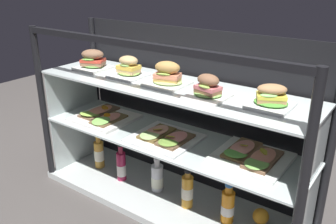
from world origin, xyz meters
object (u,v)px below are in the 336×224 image
Objects in this scene: plated_roll_sandwich_left_of_center at (271,99)px; juice_bottle_front_right_end at (187,191)px; orange_fruit_beside_bottles at (261,216)px; juice_bottle_front_fourth at (157,178)px; plated_roll_sandwich_far_left at (208,89)px; open_sandwich_tray_far_left at (165,137)px; plated_roll_sandwich_right_of_center at (129,69)px; juice_bottle_near_post at (228,206)px; open_sandwich_tray_center at (103,117)px; plated_roll_sandwich_far_right at (168,76)px; juice_bottle_back_left at (99,154)px; plated_roll_sandwich_mid_left at (93,61)px; open_sandwich_tray_mid_right at (251,157)px; juice_bottle_tucked_behind at (121,166)px.

juice_bottle_front_right_end is (-0.40, -0.01, -0.61)m from plated_roll_sandwich_left_of_center.
juice_bottle_front_fourth is at bearing -173.79° from orange_fruit_beside_bottles.
open_sandwich_tray_far_left is (-0.26, 0.02, -0.32)m from plated_roll_sandwich_far_left.
juice_bottle_near_post is (0.64, -0.00, -0.62)m from plated_roll_sandwich_right_of_center.
open_sandwich_tray_center is (-0.20, -0.03, -0.32)m from plated_roll_sandwich_right_of_center.
plated_roll_sandwich_far_right is 0.84m from juice_bottle_back_left.
open_sandwich_tray_far_left is at bearing -8.51° from plated_roll_sandwich_right_of_center.
plated_roll_sandwich_mid_left reaches higher than plated_roll_sandwich_far_left.
open_sandwich_tray_center is at bearing -178.21° from juice_bottle_near_post.
plated_roll_sandwich_far_right reaches higher than plated_roll_sandwich_far_left.
orange_fruit_beside_bottles is at bearing 29.13° from juice_bottle_near_post.
plated_roll_sandwich_far_left is at bearing -4.63° from juice_bottle_back_left.
plated_roll_sandwich_right_of_center is (0.27, 0.01, -0.00)m from plated_roll_sandwich_mid_left.
open_sandwich_tray_far_left is at bearing -83.86° from plated_roll_sandwich_far_right.
open_sandwich_tray_mid_right is (-0.08, 0.03, -0.32)m from plated_roll_sandwich_left_of_center.
open_sandwich_tray_mid_right is at bearing 3.28° from juice_bottle_tucked_behind.
open_sandwich_tray_mid_right is at bearing 3.84° from plated_roll_sandwich_far_right.
juice_bottle_front_right_end is (0.48, 0.01, 0.00)m from juice_bottle_tucked_behind.
plated_roll_sandwich_far_left is 0.28m from plated_roll_sandwich_left_of_center.
plated_roll_sandwich_mid_left is at bearing 165.88° from open_sandwich_tray_center.
juice_bottle_front_fourth is at bearing 178.11° from juice_bottle_near_post.
juice_bottle_back_left is at bearing 175.37° from plated_roll_sandwich_far_left.
juice_bottle_front_fourth is at bearing 150.10° from open_sandwich_tray_far_left.
plated_roll_sandwich_far_left is (0.53, -0.06, -0.00)m from plated_roll_sandwich_right_of_center.
juice_bottle_front_right_end reaches higher than juice_bottle_near_post.
open_sandwich_tray_far_left is 0.47m from open_sandwich_tray_mid_right.
plated_roll_sandwich_far_left is at bearing -3.45° from juice_bottle_tucked_behind.
juice_bottle_front_fourth is at bearing 3.07° from plated_roll_sandwich_mid_left.
plated_roll_sandwich_far_left reaches higher than juice_bottle_back_left.
juice_bottle_tucked_behind reaches higher than juice_bottle_front_fourth.
plated_roll_sandwich_far_right is at bearing 168.92° from plated_roll_sandwich_far_left.
plated_roll_sandwich_right_of_center is 0.74× the size of juice_bottle_tucked_behind.
juice_bottle_back_left is 1.08× the size of juice_bottle_front_fourth.
open_sandwich_tray_mid_right is (1.01, 0.03, -0.32)m from plated_roll_sandwich_mid_left.
plated_roll_sandwich_far_right is 0.57× the size of open_sandwich_tray_center.
plated_roll_sandwich_left_of_center is 1.27m from juice_bottle_back_left.
plated_roll_sandwich_mid_left is 1.02× the size of plated_roll_sandwich_left_of_center.
juice_bottle_tucked_behind is at bearing 177.27° from open_sandwich_tray_far_left.
juice_bottle_tucked_behind is (-0.34, 0.02, -0.30)m from open_sandwich_tray_far_left.
open_sandwich_tray_far_left is at bearing -172.28° from open_sandwich_tray_mid_right.
plated_roll_sandwich_far_right is at bearing -1.89° from plated_roll_sandwich_right_of_center.
plated_roll_sandwich_far_right is 0.71m from juice_bottle_tucked_behind.
juice_bottle_back_left is 1.00× the size of juice_bottle_front_right_end.
juice_bottle_back_left is at bearing 160.93° from open_sandwich_tray_center.
plated_roll_sandwich_far_right reaches higher than plated_roll_sandwich_mid_left.
juice_bottle_front_right_end is at bearing 160.95° from plated_roll_sandwich_far_left.
open_sandwich_tray_center is at bearing -179.05° from plated_roll_sandwich_left_of_center.
juice_bottle_front_fourth is 2.51× the size of orange_fruit_beside_bottles.
plated_roll_sandwich_left_of_center is 0.68m from orange_fruit_beside_bottles.
plated_roll_sandwich_mid_left is 0.63m from open_sandwich_tray_far_left.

